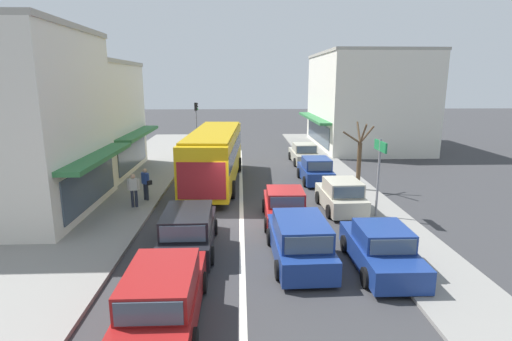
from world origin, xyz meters
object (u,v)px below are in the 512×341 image
parked_hatchback_kerb_third (316,171)px  wagon_behind_bus_mid (300,240)px  directional_road_sign (380,160)px  pedestrian_with_handbag_near (146,182)px  traffic_light_downstreet (196,118)px  wagon_queue_gap_filler (189,231)px  parked_sedan_kerb_front (381,249)px  sedan_adjacent_lane_lead (285,207)px  wagon_queue_far_back (163,296)px  parked_sedan_kerb_rear (304,154)px  city_bus (215,153)px  street_tree_right (359,159)px  pedestrian_browsing_midblock (134,188)px  parked_hatchback_kerb_second (341,196)px

parked_hatchback_kerb_third → wagon_behind_bus_mid: bearing=-103.4°
directional_road_sign → pedestrian_with_handbag_near: size_ratio=2.21×
traffic_light_downstreet → directional_road_sign: (9.87, -18.28, -0.18)m
wagon_queue_gap_filler → parked_sedan_kerb_front: (6.50, -1.71, -0.08)m
sedan_adjacent_lane_lead → wagon_queue_far_back: bearing=-118.0°
sedan_adjacent_lane_lead → wagon_queue_gap_filler: (-3.85, -2.87, 0.08)m
parked_sedan_kerb_rear → city_bus: bearing=-136.2°
parked_sedan_kerb_front → parked_sedan_kerb_rear: size_ratio=0.99×
city_bus → street_tree_right: street_tree_right is taller
parked_sedan_kerb_rear → directional_road_sign: size_ratio=1.18×
sedan_adjacent_lane_lead → wagon_queue_gap_filler: wagon_queue_gap_filler is taller
traffic_light_downstreet → parked_hatchback_kerb_third: bearing=-54.4°
parked_hatchback_kerb_third → street_tree_right: (1.99, -2.10, 1.10)m
wagon_queue_gap_filler → pedestrian_with_handbag_near: bearing=115.8°
parked_sedan_kerb_front → pedestrian_browsing_midblock: (-9.67, 6.48, 0.40)m
wagon_behind_bus_mid → pedestrian_with_handbag_near: pedestrian_with_handbag_near is taller
wagon_queue_gap_filler → wagon_behind_bus_mid: size_ratio=1.00×
parked_sedan_kerb_front → parked_sedan_kerb_rear: bearing=89.3°
city_bus → wagon_behind_bus_mid: (3.49, -10.59, -1.14)m
wagon_queue_far_back → wagon_behind_bus_mid: 5.26m
sedan_adjacent_lane_lead → parked_sedan_kerb_rear: size_ratio=1.00×
wagon_queue_gap_filler → wagon_behind_bus_mid: same height
wagon_queue_gap_filler → street_tree_right: size_ratio=1.17×
wagon_queue_far_back → traffic_light_downstreet: size_ratio=1.07×
parked_sedan_kerb_front → parked_sedan_kerb_rear: 17.25m
wagon_queue_gap_filler → wagon_behind_bus_mid: bearing=-15.4°
sedan_adjacent_lane_lead → parked_hatchback_kerb_second: bearing=26.3°
parked_hatchback_kerb_third → pedestrian_with_handbag_near: pedestrian_with_handbag_near is taller
parked_sedan_kerb_front → directional_road_sign: 5.41m
parked_sedan_kerb_rear → traffic_light_downstreet: bearing=145.8°
traffic_light_downstreet → pedestrian_browsing_midblock: bearing=-94.4°
parked_sedan_kerb_front → traffic_light_downstreet: size_ratio=1.00×
parked_hatchback_kerb_third → sedan_adjacent_lane_lead: bearing=-111.0°
parked_sedan_kerb_front → parked_hatchback_kerb_third: 11.42m
wagon_behind_bus_mid → parked_hatchback_kerb_second: bearing=62.6°
parked_sedan_kerb_front → parked_hatchback_kerb_second: size_ratio=1.12×
sedan_adjacent_lane_lead → pedestrian_browsing_midblock: (-7.02, 1.90, 0.40)m
wagon_queue_far_back → city_bus: bearing=88.0°
wagon_queue_gap_filler → parked_hatchback_kerb_third: 11.67m
wagon_behind_bus_mid → pedestrian_with_handbag_near: (-6.77, 7.01, 0.32)m
wagon_behind_bus_mid → parked_hatchback_kerb_second: (2.77, 5.34, -0.04)m
wagon_queue_gap_filler → wagon_behind_bus_mid: 4.05m
wagon_queue_gap_filler → traffic_light_downstreet: size_ratio=1.08×
parked_sedan_kerb_front → sedan_adjacent_lane_lead: bearing=120.1°
parked_sedan_kerb_front → pedestrian_with_handbag_near: bearing=140.8°
pedestrian_with_handbag_near → parked_hatchback_kerb_second: bearing=-9.9°
wagon_behind_bus_mid → parked_hatchback_kerb_third: 11.09m
street_tree_right → wagon_behind_bus_mid: bearing=-117.7°
wagon_queue_far_back → street_tree_right: (8.55, 12.13, 1.07)m
pedestrian_browsing_midblock → wagon_queue_far_back: bearing=-71.6°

